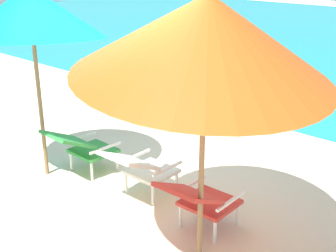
# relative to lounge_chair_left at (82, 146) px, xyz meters

# --- Properties ---
(ground_plane) EXTENTS (40.00, 40.00, 0.00)m
(ground_plane) POSITION_rel_lounge_chair_left_xyz_m (0.95, 4.20, -0.40)
(ground_plane) COLOR beige
(lounge_chair_left) EXTENTS (0.56, 0.89, 0.68)m
(lounge_chair_left) POSITION_rel_lounge_chair_left_xyz_m (0.00, 0.00, 0.00)
(lounge_chair_left) COLOR #338E3D
(lounge_chair_left) RESTS_ON ground_plane
(lounge_chair_center) EXTENTS (0.56, 0.88, 0.68)m
(lounge_chair_center) POSITION_rel_lounge_chair_left_xyz_m (0.99, 0.07, 0.00)
(lounge_chair_center) COLOR silver
(lounge_chair_center) RESTS_ON ground_plane
(lounge_chair_right) EXTENTS (0.56, 0.88, 0.68)m
(lounge_chair_right) POSITION_rel_lounge_chair_left_xyz_m (1.95, -0.05, 0.00)
(lounge_chair_right) COLOR red
(lounge_chair_right) RESTS_ON ground_plane
(beach_umbrella_left) EXTENTS (2.47, 2.47, 2.47)m
(beach_umbrella_left) POSITION_rel_lounge_chair_left_xyz_m (-0.37, -0.31, 1.67)
(beach_umbrella_left) COLOR olive
(beach_umbrella_left) RESTS_ON ground_plane
(beach_umbrella_right) EXTENTS (2.80, 2.76, 2.55)m
(beach_umbrella_right) POSITION_rel_lounge_chair_left_xyz_m (2.19, -0.35, 1.70)
(beach_umbrella_right) COLOR olive
(beach_umbrella_right) RESTS_ON ground_plane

